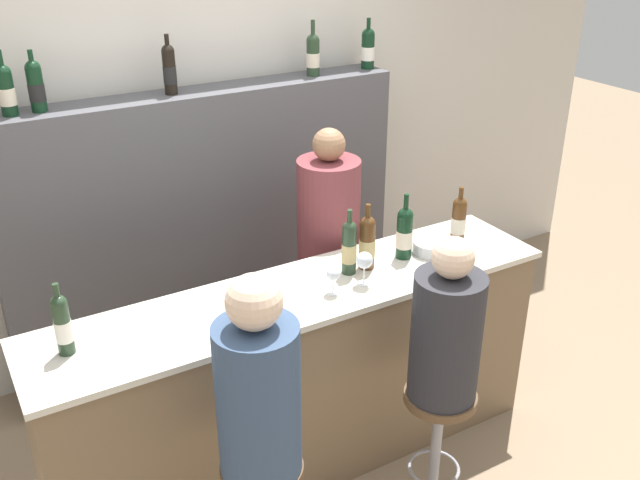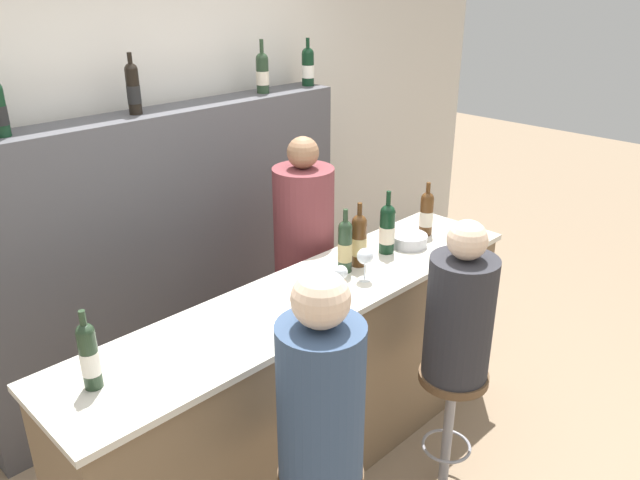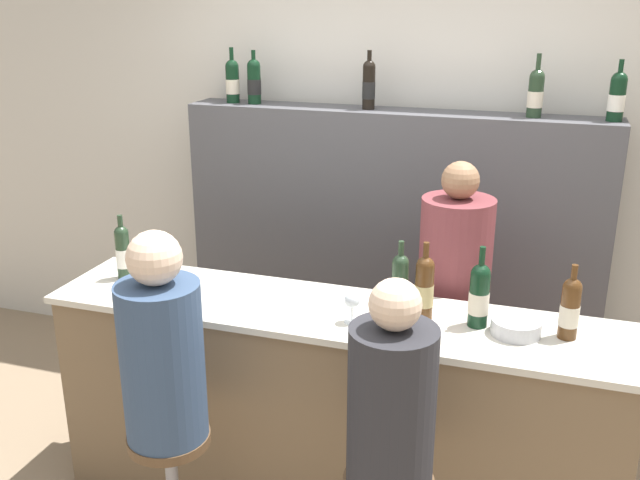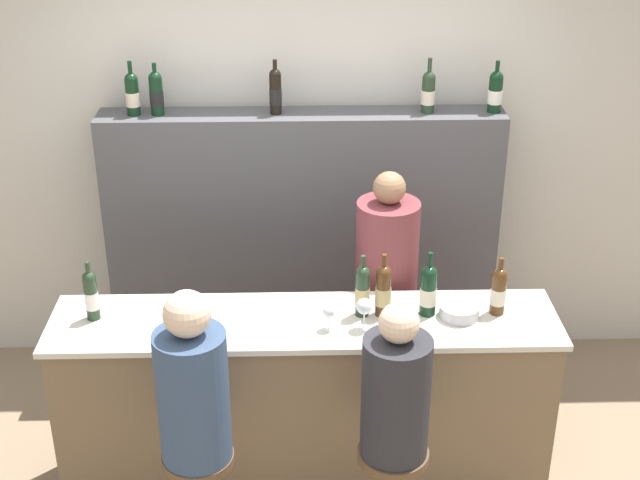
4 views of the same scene
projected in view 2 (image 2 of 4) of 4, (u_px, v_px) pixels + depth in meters
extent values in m
cube|color=beige|center=(146.00, 170.00, 3.64)|extent=(6.40, 0.05, 2.60)
cube|color=brown|center=(310.00, 385.00, 3.08)|extent=(2.46, 0.50, 0.97)
cube|color=beige|center=(309.00, 296.00, 2.88)|extent=(2.50, 0.54, 0.03)
cube|color=#4C4C51|center=(175.00, 253.00, 3.67)|extent=(2.34, 0.28, 1.68)
cylinder|color=#233823|center=(90.00, 360.00, 2.18)|extent=(0.07, 0.07, 0.23)
cylinder|color=white|center=(90.00, 363.00, 2.19)|extent=(0.07, 0.07, 0.09)
sphere|color=#233823|center=(85.00, 332.00, 2.14)|extent=(0.07, 0.07, 0.07)
cylinder|color=#233823|center=(83.00, 320.00, 2.12)|extent=(0.02, 0.02, 0.07)
cylinder|color=#233823|center=(345.00, 250.00, 3.04)|extent=(0.07, 0.07, 0.23)
cylinder|color=tan|center=(345.00, 252.00, 3.04)|extent=(0.07, 0.07, 0.09)
sphere|color=#233823|center=(345.00, 228.00, 2.99)|extent=(0.07, 0.07, 0.07)
cylinder|color=#233823|center=(346.00, 217.00, 2.97)|extent=(0.02, 0.02, 0.08)
cylinder|color=#4C2D14|center=(359.00, 244.00, 3.10)|extent=(0.08, 0.08, 0.23)
cylinder|color=tan|center=(359.00, 246.00, 3.11)|extent=(0.08, 0.08, 0.09)
sphere|color=#4C2D14|center=(359.00, 222.00, 3.06)|extent=(0.08, 0.08, 0.08)
cylinder|color=#4C2D14|center=(360.00, 211.00, 3.03)|extent=(0.02, 0.02, 0.08)
cylinder|color=black|center=(387.00, 232.00, 3.25)|extent=(0.08, 0.08, 0.22)
cylinder|color=beige|center=(387.00, 234.00, 3.25)|extent=(0.08, 0.08, 0.09)
sphere|color=black|center=(388.00, 212.00, 3.20)|extent=(0.08, 0.08, 0.08)
cylinder|color=black|center=(388.00, 200.00, 3.18)|extent=(0.02, 0.02, 0.10)
cylinder|color=#4C2D14|center=(426.00, 217.00, 3.47)|extent=(0.07, 0.07, 0.21)
cylinder|color=beige|center=(426.00, 218.00, 3.48)|extent=(0.08, 0.08, 0.08)
sphere|color=#4C2D14|center=(428.00, 199.00, 3.43)|extent=(0.07, 0.07, 0.07)
cylinder|color=#4C2D14|center=(428.00, 189.00, 3.41)|extent=(0.02, 0.02, 0.08)
cylinder|color=black|center=(134.00, 92.00, 3.20)|extent=(0.07, 0.07, 0.23)
cylinder|color=black|center=(134.00, 94.00, 3.20)|extent=(0.07, 0.07, 0.09)
sphere|color=black|center=(131.00, 70.00, 3.15)|extent=(0.07, 0.07, 0.07)
cylinder|color=black|center=(130.00, 60.00, 3.13)|extent=(0.02, 0.02, 0.07)
cylinder|color=#233823|center=(263.00, 76.00, 3.77)|extent=(0.08, 0.08, 0.20)
cylinder|color=beige|center=(263.00, 78.00, 3.77)|extent=(0.08, 0.08, 0.08)
sphere|color=#233823|center=(262.00, 59.00, 3.73)|extent=(0.08, 0.08, 0.08)
cylinder|color=#233823|center=(262.00, 48.00, 3.70)|extent=(0.02, 0.02, 0.10)
cylinder|color=black|center=(308.00, 70.00, 4.01)|extent=(0.08, 0.08, 0.20)
cylinder|color=white|center=(308.00, 71.00, 4.02)|extent=(0.08, 0.08, 0.08)
sphere|color=black|center=(308.00, 54.00, 3.97)|extent=(0.08, 0.08, 0.08)
cylinder|color=black|center=(308.00, 44.00, 3.95)|extent=(0.02, 0.02, 0.08)
cylinder|color=silver|center=(341.00, 291.00, 2.89)|extent=(0.06, 0.06, 0.00)
cylinder|color=silver|center=(341.00, 284.00, 2.87)|extent=(0.01, 0.01, 0.07)
sphere|color=silver|center=(341.00, 272.00, 2.85)|extent=(0.06, 0.06, 0.06)
cylinder|color=silver|center=(364.00, 279.00, 3.00)|extent=(0.06, 0.06, 0.00)
cylinder|color=silver|center=(365.00, 271.00, 2.98)|extent=(0.01, 0.01, 0.08)
sphere|color=silver|center=(365.00, 256.00, 2.95)|extent=(0.08, 0.08, 0.08)
cylinder|color=#B7B7BC|center=(409.00, 240.00, 3.36)|extent=(0.20, 0.20, 0.06)
cylinder|color=brown|center=(321.00, 475.00, 2.34)|extent=(0.33, 0.33, 0.04)
cylinder|color=#334766|center=(321.00, 403.00, 2.21)|extent=(0.32, 0.32, 0.63)
sphere|color=beige|center=(321.00, 299.00, 2.04)|extent=(0.20, 0.20, 0.20)
cylinder|color=gray|center=(448.00, 431.00, 3.04)|extent=(0.05, 0.05, 0.61)
torus|color=gray|center=(446.00, 446.00, 3.08)|extent=(0.24, 0.24, 0.02)
cylinder|color=brown|center=(453.00, 376.00, 2.91)|extent=(0.33, 0.33, 0.04)
cylinder|color=#28282D|center=(459.00, 318.00, 2.79)|extent=(0.30, 0.30, 0.59)
sphere|color=beige|center=(467.00, 240.00, 2.63)|extent=(0.18, 0.18, 0.18)
cylinder|color=brown|center=(304.00, 284.00, 3.61)|extent=(0.34, 0.34, 1.40)
sphere|color=#936B4C|center=(303.00, 153.00, 3.30)|extent=(0.17, 0.17, 0.17)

